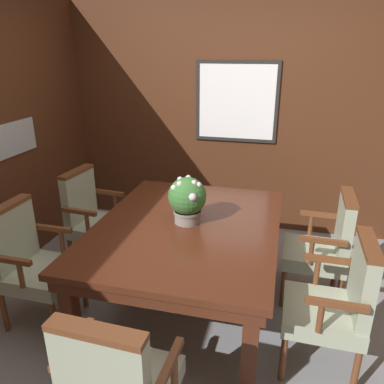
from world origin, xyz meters
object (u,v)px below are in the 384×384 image
dining_table (187,235)px  chair_right_far (325,244)px  chair_left_far (92,216)px  potted_plant (187,199)px  chair_left_near (31,260)px  chair_right_near (336,301)px

dining_table → chair_right_far: (1.03, 0.37, -0.14)m
chair_left_far → potted_plant: (1.01, -0.38, 0.42)m
dining_table → chair_left_far: chair_left_far is taller
chair_left_far → dining_table: bearing=-107.2°
chair_right_far → potted_plant: size_ratio=2.64×
dining_table → chair_right_far: bearing=19.8°
chair_right_far → dining_table: bearing=-68.4°
chair_right_far → chair_left_near: 2.24m
chair_left_near → potted_plant: bearing=-66.8°
chair_left_far → chair_right_near: (2.06, -0.78, 0.00)m
chair_left_far → chair_right_far: size_ratio=1.00×
chair_right_near → chair_right_far: bearing=-177.8°
chair_left_far → chair_right_far: same height
chair_left_far → chair_right_far: (2.04, -0.05, 0.00)m
chair_left_far → potted_plant: 1.16m
chair_right_near → potted_plant: bearing=-109.8°
dining_table → potted_plant: 0.28m
chair_left_far → chair_right_near: size_ratio=1.00×
chair_right_far → potted_plant: bearing=-70.3°
chair_right_near → chair_right_far: 0.73m
dining_table → chair_left_near: (-1.08, -0.40, -0.14)m
chair_right_near → chair_right_far: (-0.01, 0.73, 0.00)m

